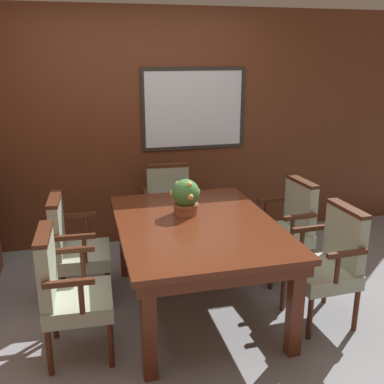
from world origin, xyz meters
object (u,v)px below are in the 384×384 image
(dining_table, at_px, (197,234))
(potted_plant, at_px, (186,197))
(chair_left_near, at_px, (67,289))
(chair_left_far, at_px, (73,245))
(chair_right_near, at_px, (330,260))
(chair_head_far, at_px, (169,206))
(chair_right_far, at_px, (288,225))

(dining_table, distance_m, potted_plant, 0.32)
(chair_left_near, distance_m, chair_left_far, 0.72)
(dining_table, bearing_deg, chair_right_near, -21.92)
(dining_table, height_order, potted_plant, potted_plant)
(chair_right_near, height_order, chair_head_far, same)
(chair_head_far, relative_size, potted_plant, 3.17)
(chair_head_far, xyz_separation_m, potted_plant, (-0.05, -0.95, 0.40))
(chair_left_near, bearing_deg, potted_plant, -57.69)
(chair_right_near, relative_size, potted_plant, 3.17)
(chair_right_near, distance_m, chair_left_near, 1.92)
(potted_plant, bearing_deg, dining_table, -80.48)
(chair_head_far, height_order, chair_left_far, same)
(chair_left_near, xyz_separation_m, chair_right_far, (1.94, 0.71, 0.00))
(chair_left_near, xyz_separation_m, potted_plant, (0.95, 0.55, 0.40))
(chair_left_near, height_order, chair_right_far, same)
(dining_table, xyz_separation_m, chair_left_far, (-0.94, 0.38, -0.16))
(dining_table, distance_m, chair_right_near, 1.03)
(chair_right_near, relative_size, chair_right_far, 1.00)
(chair_right_near, distance_m, potted_plant, 1.21)
(chair_right_far, bearing_deg, chair_right_near, -5.49)
(dining_table, relative_size, chair_left_near, 1.80)
(dining_table, bearing_deg, chair_right_far, 21.11)
(chair_left_far, bearing_deg, chair_head_far, -48.20)
(dining_table, relative_size, chair_right_near, 1.80)
(dining_table, relative_size, potted_plant, 5.72)
(chair_head_far, xyz_separation_m, chair_left_near, (-1.00, -1.50, 0.00))
(chair_left_near, height_order, potted_plant, potted_plant)
(chair_left_near, bearing_deg, chair_right_far, -67.78)
(chair_head_far, bearing_deg, dining_table, -86.98)
(chair_right_near, bearing_deg, chair_left_far, -114.43)
(chair_right_far, distance_m, potted_plant, 1.08)
(potted_plant, bearing_deg, chair_head_far, 86.89)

